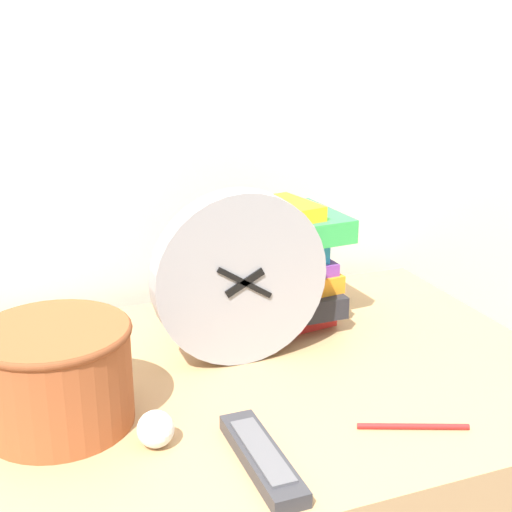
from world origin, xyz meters
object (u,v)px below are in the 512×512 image
book_stack (269,265)px  pen (413,426)px  tv_remote (262,458)px  desk_clock (240,278)px  crumpled_paper_ball (156,429)px  basket (56,372)px

book_stack → pen: book_stack is taller
book_stack → tv_remote: book_stack is taller
desk_clock → tv_remote: size_ratio=1.44×
tv_remote → book_stack: bearing=66.9°
crumpled_paper_ball → book_stack: bearing=47.4°
basket → pen: bearing=-23.2°
book_stack → pen: 0.41m
tv_remote → basket: bearing=139.2°
desk_clock → tv_remote: 0.32m
desk_clock → tv_remote: desk_clock is taller
book_stack → basket: bearing=-152.5°
book_stack → basket: (-0.39, -0.20, -0.04)m
pen → crumpled_paper_ball: bearing=165.3°
basket → crumpled_paper_ball: 0.16m
desk_clock → pen: 0.34m
basket → crumpled_paper_ball: (0.11, -0.10, -0.05)m
book_stack → tv_remote: bearing=-113.1°
desk_clock → basket: 0.32m
book_stack → pen: bearing=-82.4°
desk_clock → book_stack: desk_clock is taller
basket → tv_remote: bearing=-40.8°
desk_clock → crumpled_paper_ball: 0.29m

